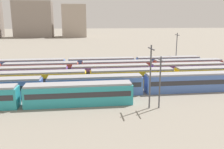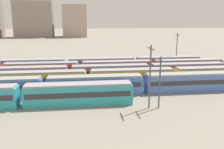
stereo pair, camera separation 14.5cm
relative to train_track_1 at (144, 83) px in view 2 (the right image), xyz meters
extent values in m
cube|color=teal|center=(-12.49, -5.20, -0.20)|extent=(18.00, 3.00, 3.40)
cube|color=#2D2D33|center=(-12.49, -5.20, 0.20)|extent=(17.20, 3.06, 0.90)
cube|color=#939399|center=(-12.49, -5.20, 1.67)|extent=(17.60, 2.70, 0.35)
cube|color=#4C70BC|center=(-9.45, 0.00, -0.20)|extent=(18.00, 3.00, 3.40)
cube|color=#2D2D33|center=(-9.45, 0.00, 0.20)|extent=(17.20, 3.06, 0.90)
cube|color=#939399|center=(-9.45, 0.00, 1.67)|extent=(17.60, 2.70, 0.35)
cube|color=#4C70BC|center=(9.45, 0.00, -0.20)|extent=(18.00, 3.00, 3.40)
cube|color=#2D2D33|center=(9.45, 0.00, 0.20)|extent=(17.20, 3.06, 0.90)
cube|color=#939399|center=(9.45, 0.00, 1.67)|extent=(17.60, 2.70, 0.35)
cube|color=yellow|center=(-20.09, 5.20, -0.20)|extent=(18.00, 3.00, 3.40)
cube|color=#2D2D33|center=(-20.09, 5.20, 0.20)|extent=(17.20, 3.06, 0.90)
cube|color=#939399|center=(-20.09, 5.20, 1.67)|extent=(17.60, 2.70, 0.35)
cube|color=yellow|center=(-1.19, 5.20, -0.20)|extent=(18.00, 3.00, 3.40)
cube|color=#2D2D33|center=(-1.19, 5.20, 0.20)|extent=(17.20, 3.06, 0.90)
cube|color=#939399|center=(-1.19, 5.20, 1.67)|extent=(17.60, 2.70, 0.35)
cube|color=yellow|center=(17.71, 5.20, -0.20)|extent=(18.00, 3.00, 3.40)
cube|color=#2D2D33|center=(17.71, 5.20, 0.20)|extent=(17.20, 3.06, 0.90)
cube|color=#939399|center=(17.71, 5.20, 1.67)|extent=(17.60, 2.70, 0.35)
cube|color=#6B429E|center=(-24.22, 10.40, -0.20)|extent=(18.00, 3.00, 3.40)
cube|color=#2D2D33|center=(-24.22, 10.40, 0.20)|extent=(17.20, 3.06, 0.90)
cube|color=#939399|center=(-24.22, 10.40, 1.67)|extent=(17.60, 2.70, 0.35)
cube|color=#6B429E|center=(-5.32, 10.40, -0.20)|extent=(18.00, 3.00, 3.40)
cube|color=#2D2D33|center=(-5.32, 10.40, 0.20)|extent=(17.20, 3.06, 0.90)
cube|color=#939399|center=(-5.32, 10.40, 1.67)|extent=(17.60, 2.70, 0.35)
cube|color=#6B429E|center=(13.58, 10.40, -0.20)|extent=(18.00, 3.00, 3.40)
cube|color=#2D2D33|center=(13.58, 10.40, 0.20)|extent=(17.20, 3.06, 0.90)
cube|color=#939399|center=(13.58, 10.40, 1.67)|extent=(17.60, 2.70, 0.35)
cube|color=#BC4C38|center=(-21.81, 15.60, -0.20)|extent=(18.00, 3.00, 3.40)
cube|color=#2D2D33|center=(-21.81, 15.60, 0.20)|extent=(17.20, 3.06, 0.90)
cube|color=#939399|center=(-21.81, 15.60, 1.67)|extent=(17.60, 2.70, 0.35)
cube|color=#BC4C38|center=(-2.91, 15.60, -0.20)|extent=(18.00, 3.00, 3.40)
cube|color=#2D2D33|center=(-2.91, 15.60, 0.20)|extent=(17.20, 3.06, 0.90)
cube|color=#939399|center=(-2.91, 15.60, 1.67)|extent=(17.60, 2.70, 0.35)
cube|color=#BC4C38|center=(15.99, 15.60, -0.20)|extent=(18.00, 3.00, 3.40)
cube|color=#2D2D33|center=(15.99, 15.60, 0.20)|extent=(17.20, 3.06, 0.90)
cube|color=#939399|center=(15.99, 15.60, 1.67)|extent=(17.60, 2.70, 0.35)
cube|color=#4C70BC|center=(-25.44, 20.80, -0.20)|extent=(18.00, 3.00, 3.40)
cube|color=#2D2D33|center=(-25.44, 20.80, 0.20)|extent=(17.20, 3.06, 0.90)
cube|color=#939399|center=(-25.44, 20.80, 1.67)|extent=(17.60, 2.70, 0.35)
cube|color=#4C70BC|center=(-6.54, 20.80, -0.20)|extent=(18.00, 3.00, 3.40)
cube|color=#2D2D33|center=(-6.54, 20.80, 0.20)|extent=(17.20, 3.06, 0.90)
cube|color=#939399|center=(-6.54, 20.80, 1.67)|extent=(17.60, 2.70, 0.35)
cube|color=#4C70BC|center=(12.36, 20.80, -0.20)|extent=(18.00, 3.00, 3.40)
cube|color=#2D2D33|center=(12.36, 20.80, 0.20)|extent=(17.20, 3.06, 0.90)
cube|color=#939399|center=(12.36, 20.80, 1.67)|extent=(17.60, 2.70, 0.35)
cylinder|color=#4C4C51|center=(0.44, -8.40, 2.35)|extent=(0.24, 0.24, 8.51)
cube|color=#47474C|center=(0.44, -8.40, 6.01)|extent=(0.16, 3.20, 0.16)
cylinder|color=#4C4C51|center=(15.96, 24.03, 3.17)|extent=(0.24, 0.24, 10.14)
cube|color=#47474C|center=(15.96, 24.03, 7.64)|extent=(0.16, 3.20, 0.16)
cylinder|color=#4C4C51|center=(-1.16, -8.31, 3.26)|extent=(0.24, 0.24, 10.33)
cube|color=#47474C|center=(-1.16, -8.31, 7.82)|extent=(0.16, 3.20, 0.16)
cube|color=gray|center=(-47.73, 151.29, 11.55)|extent=(28.34, 14.81, 26.90)
cube|color=#A89989|center=(-16.89, 151.29, 10.35)|extent=(18.02, 18.93, 24.51)
camera|label=1|loc=(-11.84, -44.78, 12.45)|focal=39.03mm
camera|label=2|loc=(-11.70, -44.79, 12.45)|focal=39.03mm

